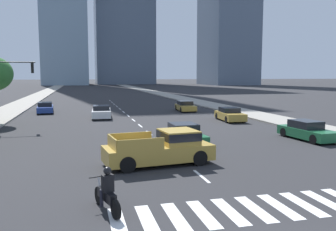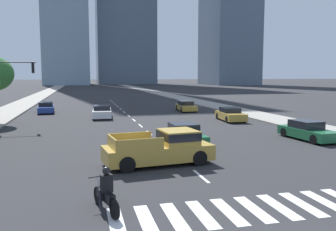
# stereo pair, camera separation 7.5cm
# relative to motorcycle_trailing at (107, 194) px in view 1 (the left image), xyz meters

# --- Properties ---
(sidewalk_east) EXTENTS (4.00, 260.00, 0.15)m
(sidewalk_east) POSITION_rel_motorcycle_trailing_xyz_m (17.81, 25.11, -0.51)
(sidewalk_east) COLOR gray
(sidewalk_east) RESTS_ON ground
(crosswalk_near) EXTENTS (8.55, 2.35, 0.01)m
(crosswalk_near) POSITION_rel_motorcycle_trailing_xyz_m (4.28, -0.97, -0.58)
(crosswalk_near) COLOR silver
(crosswalk_near) RESTS_ON ground
(lane_divider_center) EXTENTS (0.14, 50.00, 0.01)m
(lane_divider_center) POSITION_rel_motorcycle_trailing_xyz_m (4.28, 27.03, -0.58)
(lane_divider_center) COLOR silver
(lane_divider_center) RESTS_ON ground
(motorcycle_trailing) EXTENTS (0.89, 2.05, 1.49)m
(motorcycle_trailing) POSITION_rel_motorcycle_trailing_xyz_m (0.00, 0.00, 0.00)
(motorcycle_trailing) COLOR black
(motorcycle_trailing) RESTS_ON ground
(pickup_truck) EXTENTS (5.48, 2.60, 1.67)m
(pickup_truck) POSITION_rel_motorcycle_trailing_xyz_m (3.16, 5.48, 0.23)
(pickup_truck) COLOR #B28E38
(pickup_truck) RESTS_ON ground
(sedan_green_0) EXTENTS (2.05, 4.57, 1.30)m
(sedan_green_0) POSITION_rel_motorcycle_trailing_xyz_m (14.23, 9.67, 0.01)
(sedan_green_0) COLOR #1E6038
(sedan_green_0) RESTS_ON ground
(sedan_gold_1) EXTENTS (2.11, 4.35, 1.27)m
(sedan_gold_1) POSITION_rel_motorcycle_trailing_xyz_m (13.26, 20.27, 0.01)
(sedan_gold_1) COLOR #B28E38
(sedan_gold_1) RESTS_ON ground
(sedan_green_2) EXTENTS (1.93, 4.28, 1.31)m
(sedan_green_2) POSITION_rel_motorcycle_trailing_xyz_m (5.63, 10.19, 0.01)
(sedan_green_2) COLOR #1E6038
(sedan_green_2) RESTS_ON ground
(sedan_white_3) EXTENTS (2.15, 4.87, 1.31)m
(sedan_white_3) POSITION_rel_motorcycle_trailing_xyz_m (1.35, 25.64, 0.03)
(sedan_white_3) COLOR silver
(sedan_white_3) RESTS_ON ground
(sedan_gold_4) EXTENTS (2.15, 4.52, 1.24)m
(sedan_gold_4) POSITION_rel_motorcycle_trailing_xyz_m (11.82, 30.35, -0.01)
(sedan_gold_4) COLOR #B28E38
(sedan_gold_4) RESTS_ON ground
(sedan_blue_5) EXTENTS (2.06, 4.82, 1.26)m
(sedan_blue_5) POSITION_rel_motorcycle_trailing_xyz_m (-4.75, 32.37, 0.00)
(sedan_blue_5) COLOR navy
(sedan_blue_5) RESTS_ON ground
(traffic_signal_far) EXTENTS (4.05, 0.28, 5.70)m
(traffic_signal_far) POSITION_rel_motorcycle_trailing_xyz_m (-6.66, 20.42, 3.45)
(traffic_signal_far) COLOR #333335
(traffic_signal_far) RESTS_ON sidewalk_west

